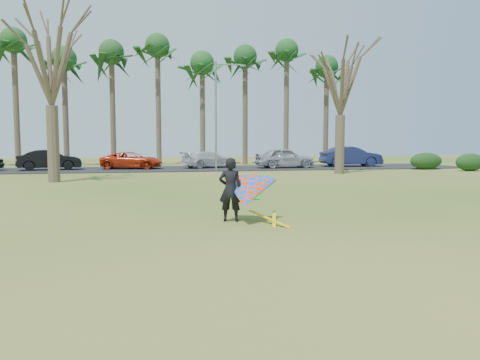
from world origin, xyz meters
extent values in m
plane|color=#265512|center=(0.00, 0.00, 0.00)|extent=(100.00, 100.00, 0.00)
cube|color=black|center=(0.00, 25.00, 0.03)|extent=(46.00, 7.00, 0.06)
cylinder|color=brown|center=(-14.00, 31.00, 5.20)|extent=(0.48, 0.48, 10.40)
ellipsoid|color=#174217|center=(-14.00, 31.00, 10.70)|extent=(4.84, 4.84, 3.08)
cylinder|color=brown|center=(-10.00, 31.00, 4.50)|extent=(0.48, 0.48, 9.00)
ellipsoid|color=#194318|center=(-10.00, 31.00, 9.30)|extent=(4.84, 4.84, 3.08)
cylinder|color=#483A2B|center=(-6.00, 31.00, 4.85)|extent=(0.48, 0.48, 9.70)
ellipsoid|color=#174019|center=(-6.00, 31.00, 10.00)|extent=(4.84, 4.84, 3.08)
cylinder|color=#4F402F|center=(-2.00, 31.00, 5.20)|extent=(0.48, 0.48, 10.40)
ellipsoid|color=#1B4318|center=(-2.00, 31.00, 10.70)|extent=(4.84, 4.84, 3.08)
cylinder|color=#4A3E2C|center=(2.00, 31.00, 4.50)|extent=(0.48, 0.48, 9.00)
ellipsoid|color=#194719|center=(2.00, 31.00, 9.30)|extent=(4.84, 4.84, 3.08)
cylinder|color=brown|center=(6.00, 31.00, 4.85)|extent=(0.48, 0.48, 9.70)
ellipsoid|color=#17421A|center=(6.00, 31.00, 10.00)|extent=(4.84, 4.84, 3.08)
cylinder|color=brown|center=(10.00, 31.00, 5.20)|extent=(0.48, 0.48, 10.40)
ellipsoid|color=#1A4418|center=(10.00, 31.00, 10.70)|extent=(4.84, 4.84, 3.08)
cylinder|color=#453629|center=(14.00, 31.00, 4.50)|extent=(0.48, 0.48, 9.00)
ellipsoid|color=#174119|center=(14.00, 31.00, 9.30)|extent=(4.84, 4.84, 3.08)
cylinder|color=brown|center=(-8.00, 15.00, 2.10)|extent=(0.64, 0.64, 4.20)
cylinder|color=#4F3E2F|center=(10.00, 18.00, 1.99)|extent=(0.64, 0.64, 3.99)
cylinder|color=gray|center=(2.00, 22.00, 4.00)|extent=(0.16, 0.16, 8.00)
cylinder|color=gray|center=(3.00, 22.00, 7.80)|extent=(2.00, 0.10, 0.10)
cube|color=gray|center=(4.00, 22.00, 7.75)|extent=(0.40, 0.18, 0.12)
ellipsoid|color=#143412|center=(18.46, 20.99, 0.66)|extent=(2.64, 1.20, 1.32)
ellipsoid|color=#133413|center=(20.63, 18.68, 0.66)|extent=(2.37, 1.11, 1.32)
imported|color=black|center=(-10.23, 25.03, 0.81)|extent=(4.76, 2.30, 1.50)
imported|color=red|center=(-4.22, 25.31, 0.72)|extent=(5.01, 2.91, 1.31)
imported|color=silver|center=(1.93, 25.60, 0.72)|extent=(4.94, 3.43, 1.33)
imported|color=#A4A8B2|center=(7.92, 24.27, 0.87)|extent=(4.82, 2.13, 1.61)
imported|color=#19214D|center=(14.05, 25.17, 0.90)|extent=(5.20, 2.03, 1.69)
imported|color=black|center=(-0.48, 0.95, 0.92)|extent=(0.76, 0.59, 1.84)
cone|color=#055FFF|center=(-0.03, 0.70, 0.85)|extent=(2.13, 2.39, 2.02)
cube|color=#0CBF19|center=(0.09, 0.62, 0.80)|extent=(0.62, 0.60, 0.24)
cube|color=yellow|center=(0.52, 0.35, 0.01)|extent=(0.85, 1.66, 0.28)
cube|color=yellow|center=(0.72, 0.55, 0.01)|extent=(0.56, 1.76, 0.22)
camera|label=1|loc=(-2.71, -12.23, 2.37)|focal=35.00mm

